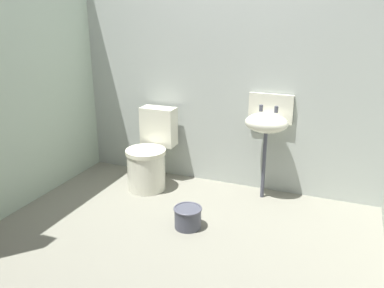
% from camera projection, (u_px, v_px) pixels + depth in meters
% --- Properties ---
extents(ground_plane, '(3.49, 2.70, 0.08)m').
position_uv_depth(ground_plane, '(179.00, 241.00, 3.23)').
color(ground_plane, gray).
extents(wall_back, '(3.49, 0.10, 2.23)m').
position_uv_depth(wall_back, '(227.00, 76.00, 3.91)').
color(wall_back, '#ADB5AD').
rests_on(wall_back, ground).
extents(wall_left, '(0.10, 2.50, 2.23)m').
position_uv_depth(wall_left, '(17.00, 84.00, 3.51)').
color(wall_left, '#A7BCA7').
rests_on(wall_left, ground).
extents(toilet_near_wall, '(0.40, 0.59, 0.78)m').
position_uv_depth(toilet_near_wall, '(150.00, 156.00, 4.05)').
color(toilet_near_wall, silver).
rests_on(toilet_near_wall, ground).
extents(sink, '(0.42, 0.35, 0.99)m').
position_uv_depth(sink, '(267.00, 122.00, 3.68)').
color(sink, '#454754').
rests_on(sink, ground).
extents(bucket, '(0.24, 0.24, 0.18)m').
position_uv_depth(bucket, '(188.00, 217.00, 3.33)').
color(bucket, '#454754').
rests_on(bucket, ground).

